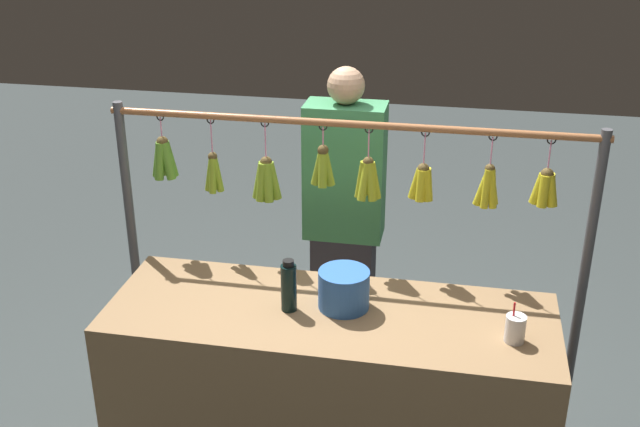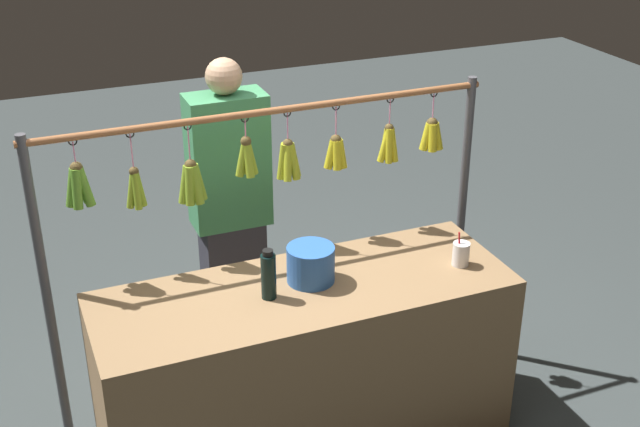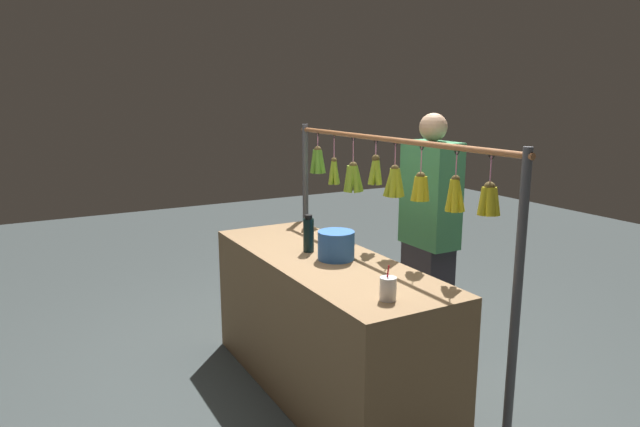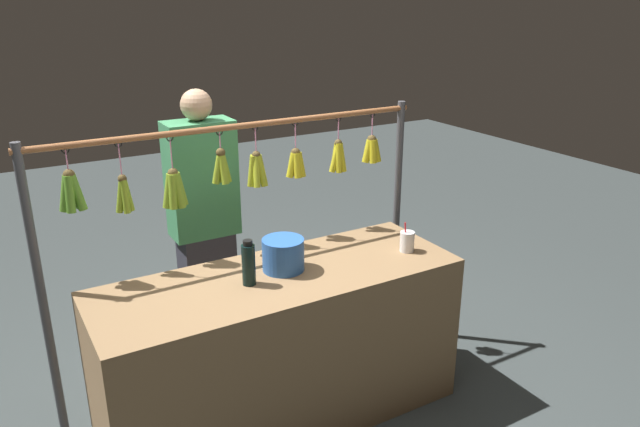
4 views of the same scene
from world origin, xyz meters
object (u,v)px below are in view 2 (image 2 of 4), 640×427
at_px(blue_bucket, 311,264).
at_px(drink_cup, 461,254).
at_px(vendor_person, 231,217).
at_px(water_bottle, 269,275).

relative_size(blue_bucket, drink_cup, 1.29).
bearing_deg(vendor_person, blue_bucket, 99.19).
height_order(drink_cup, vendor_person, vendor_person).
height_order(blue_bucket, vendor_person, vendor_person).
relative_size(water_bottle, vendor_person, 0.14).
bearing_deg(drink_cup, water_bottle, -3.97).
bearing_deg(water_bottle, drink_cup, 176.03).
height_order(blue_bucket, drink_cup, same).
height_order(water_bottle, vendor_person, vendor_person).
xyz_separation_m(blue_bucket, vendor_person, (0.13, -0.79, -0.10)).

